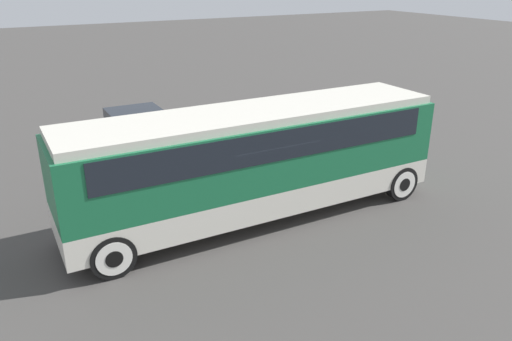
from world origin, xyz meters
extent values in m
plane|color=#423F3D|center=(0.00, 0.00, 0.00)|extent=(120.00, 120.00, 0.00)
cube|color=silver|center=(0.00, 0.00, 0.84)|extent=(10.80, 2.44, 0.76)
cube|color=#19663D|center=(0.00, 0.00, 2.10)|extent=(10.80, 2.44, 1.77)
cube|color=black|center=(0.00, 0.00, 2.54)|extent=(9.51, 2.48, 0.80)
cube|color=beige|center=(0.00, 0.00, 3.10)|extent=(10.59, 2.24, 0.22)
cube|color=#19663D|center=(5.25, 0.00, 1.85)|extent=(0.36, 2.34, 2.02)
cylinder|color=black|center=(4.53, -1.11, 0.54)|extent=(1.08, 0.28, 1.08)
cylinder|color=silver|center=(4.53, -1.11, 0.54)|extent=(0.85, 0.30, 0.85)
cylinder|color=black|center=(4.53, -1.11, 0.54)|extent=(0.41, 0.32, 0.41)
cylinder|color=black|center=(4.53, 1.11, 0.54)|extent=(1.08, 0.28, 1.08)
cylinder|color=silver|center=(4.53, 1.11, 0.54)|extent=(0.85, 0.30, 0.85)
cylinder|color=black|center=(4.53, 1.11, 0.54)|extent=(0.41, 0.32, 0.41)
cylinder|color=black|center=(-4.37, -1.11, 0.54)|extent=(1.08, 0.28, 1.08)
cylinder|color=silver|center=(-4.37, -1.11, 0.54)|extent=(0.85, 0.30, 0.85)
cylinder|color=black|center=(-4.37, -1.11, 0.54)|extent=(0.41, 0.32, 0.41)
cylinder|color=black|center=(-4.37, 1.11, 0.54)|extent=(1.08, 0.28, 1.08)
cylinder|color=silver|center=(-4.37, 1.11, 0.54)|extent=(0.85, 0.30, 0.85)
cylinder|color=black|center=(-4.37, 1.11, 0.54)|extent=(0.41, 0.32, 0.41)
cube|color=silver|center=(-1.03, 8.16, 0.60)|extent=(4.02, 1.82, 0.66)
cube|color=black|center=(-1.19, 8.16, 1.20)|extent=(2.09, 1.64, 0.54)
cylinder|color=black|center=(0.48, 7.34, 0.36)|extent=(0.71, 0.22, 0.71)
cylinder|color=black|center=(0.48, 7.34, 0.36)|extent=(0.27, 0.26, 0.27)
cylinder|color=black|center=(0.48, 8.98, 0.36)|extent=(0.71, 0.22, 0.71)
cylinder|color=black|center=(0.48, 8.98, 0.36)|extent=(0.27, 0.26, 0.27)
cylinder|color=black|center=(-2.55, 7.34, 0.36)|extent=(0.71, 0.22, 0.71)
cylinder|color=black|center=(-2.55, 7.34, 0.36)|extent=(0.27, 0.26, 0.27)
cylinder|color=black|center=(-2.55, 8.98, 0.36)|extent=(0.71, 0.22, 0.71)
cylinder|color=black|center=(-2.55, 8.98, 0.36)|extent=(0.27, 0.26, 0.27)
cube|color=#BCBCC1|center=(1.84, 5.39, 0.53)|extent=(4.27, 1.73, 0.58)
cube|color=black|center=(1.67, 5.39, 1.08)|extent=(2.22, 1.55, 0.51)
cylinder|color=black|center=(3.52, 4.62, 0.32)|extent=(0.65, 0.22, 0.65)
cylinder|color=black|center=(3.52, 4.62, 0.32)|extent=(0.25, 0.26, 0.25)
cylinder|color=black|center=(3.52, 6.16, 0.32)|extent=(0.65, 0.22, 0.65)
cylinder|color=black|center=(3.52, 6.16, 0.32)|extent=(0.25, 0.26, 0.25)
cylinder|color=black|center=(0.16, 4.62, 0.32)|extent=(0.65, 0.22, 0.65)
cylinder|color=black|center=(0.16, 4.62, 0.32)|extent=(0.25, 0.26, 0.25)
cylinder|color=black|center=(0.16, 6.16, 0.32)|extent=(0.65, 0.22, 0.65)
cylinder|color=black|center=(0.16, 6.16, 0.32)|extent=(0.25, 0.26, 0.25)
camera|label=1|loc=(-6.22, -11.40, 6.66)|focal=35.00mm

